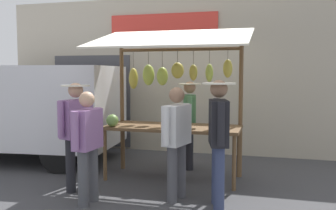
{
  "coord_description": "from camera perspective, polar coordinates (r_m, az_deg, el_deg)",
  "views": [
    {
      "loc": [
        -1.56,
        5.92,
        1.75
      ],
      "look_at": [
        0.0,
        0.3,
        1.25
      ],
      "focal_mm": 40.26,
      "sensor_mm": 36.0,
      "label": 1
    }
  ],
  "objects": [
    {
      "name": "shopper_in_grey_tee",
      "position": [
        5.11,
        -12.08,
        -5.31
      ],
      "size": [
        0.25,
        0.66,
        1.51
      ],
      "rotation": [
        0.0,
        0.0,
        -1.64
      ],
      "color": "#4C4C51",
      "rests_on": "ground"
    },
    {
      "name": "ground_plane",
      "position": [
        6.37,
        0.73,
        -11.05
      ],
      "size": [
        40.0,
        40.0,
        0.0
      ],
      "primitive_type": "plane",
      "color": "#424244"
    },
    {
      "name": "shopper_in_striped_shirt",
      "position": [
        5.73,
        -13.7,
        -3.33
      ],
      "size": [
        0.42,
        0.67,
        1.61
      ],
      "rotation": [
        0.0,
        0.0,
        -1.85
      ],
      "color": "#232328",
      "rests_on": "ground"
    },
    {
      "name": "shopper_with_shopping_bag",
      "position": [
        5.15,
        1.33,
        -4.72
      ],
      "size": [
        0.33,
        0.66,
        1.56
      ],
      "rotation": [
        0.0,
        0.0,
        -1.81
      ],
      "color": "#4C4C51",
      "rests_on": "ground"
    },
    {
      "name": "shopper_with_ponytail",
      "position": [
        4.9,
        7.64,
        -4.16
      ],
      "size": [
        0.43,
        0.69,
        1.66
      ],
      "rotation": [
        0.0,
        0.0,
        -1.33
      ],
      "color": "navy",
      "rests_on": "ground"
    },
    {
      "name": "parked_van",
      "position": [
        8.33,
        -23.95,
        0.15
      ],
      "size": [
        4.55,
        2.25,
        1.88
      ],
      "rotation": [
        0.0,
        0.0,
        0.09
      ],
      "color": "silver",
      "rests_on": "ground"
    },
    {
      "name": "vendor_with_sunhat",
      "position": [
        6.88,
        3.29,
        -1.92
      ],
      "size": [
        0.41,
        0.67,
        1.59
      ],
      "rotation": [
        0.0,
        0.0,
        1.79
      ],
      "color": "#232328",
      "rests_on": "ground"
    },
    {
      "name": "market_stall",
      "position": [
        6.19,
        0.48,
        3.08
      ],
      "size": [
        2.5,
        1.46,
        2.5
      ],
      "color": "brown",
      "rests_on": "ground"
    },
    {
      "name": "street_backdrop",
      "position": [
        8.28,
        4.24,
        4.53
      ],
      "size": [
        9.0,
        0.3,
        3.4
      ],
      "color": "#B2A893",
      "rests_on": "ground"
    }
  ]
}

